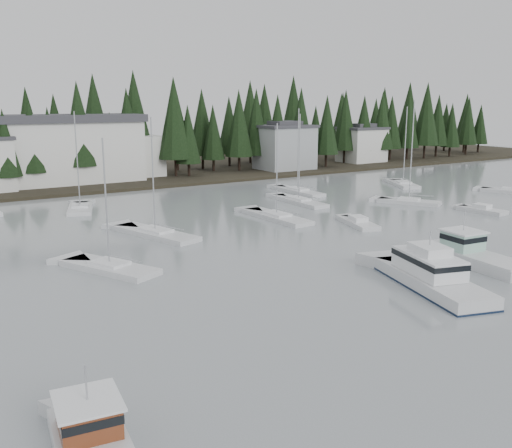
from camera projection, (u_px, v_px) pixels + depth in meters
The scene contains 17 objects.
far_shore_land at pixel (72, 174), 108.39m from camera, with size 240.00×54.00×1.00m, color black.
conifer_treeline at pixel (89, 180), 99.32m from camera, with size 200.00×22.00×20.00m, color black, non-canonical shape.
house_east_a at pixel (285, 146), 110.61m from camera, with size 10.60×8.48×9.25m.
house_east_b at pixel (362, 144), 123.92m from camera, with size 9.54×7.42×8.25m.
harbor_inn at pixel (76, 149), 93.53m from camera, with size 29.50×11.50×10.90m.
cabin_cruiser_center at pixel (431, 278), 42.14m from camera, with size 6.57×11.85×4.86m.
lobster_boat_teal at pixel (474, 257), 48.20m from camera, with size 4.17×9.48×5.12m.
sailboat_0 at pixel (110, 270), 46.52m from camera, with size 6.39×9.32×11.29m.
sailboat_1 at pixel (403, 185), 92.91m from camera, with size 6.47×8.92×13.18m.
sailboat_2 at pixel (299, 202), 77.19m from camera, with size 2.85×10.61×12.42m.
sailboat_5 at pixel (276, 218), 66.76m from camera, with size 3.05×10.83×11.63m.
sailboat_6 at pixel (409, 203), 76.72m from camera, with size 6.23×8.42×14.21m.
sailboat_7 at pixel (80, 210), 71.96m from camera, with size 5.18×8.55×12.87m.
sailboat_8 at pixel (298, 192), 85.74m from camera, with size 2.65×10.82×12.99m.
sailboat_9 at pixel (155, 235), 58.47m from camera, with size 5.88×11.32×12.55m.
runabout_1 at pixel (358, 224), 63.40m from camera, with size 4.13×7.19×1.42m.
runabout_2 at pixel (482, 211), 70.80m from camera, with size 2.76×6.08×1.42m.
Camera 1 is at (-28.54, -12.85, 13.55)m, focal length 40.00 mm.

